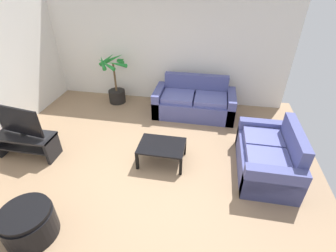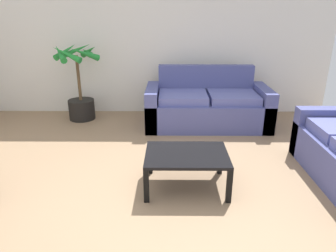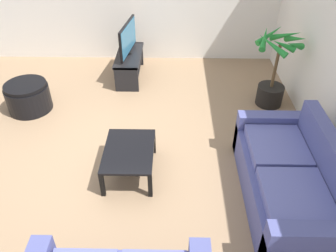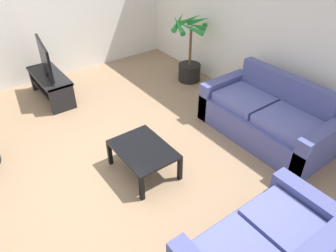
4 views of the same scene
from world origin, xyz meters
name	(u,v)px [view 1 (image 1 of 4)]	position (x,y,z in m)	size (l,w,h in m)	color
ground_plane	(135,173)	(0.00, 0.00, 0.00)	(6.60, 6.60, 0.00)	#937556
wall_back	(166,49)	(0.00, 3.00, 1.35)	(6.00, 0.06, 2.70)	silver
couch_main	(194,103)	(0.83, 2.28, 0.30)	(1.90, 0.90, 0.90)	#4C518C
couch_loveseat	(268,157)	(2.28, 0.52, 0.30)	(0.90, 1.53, 0.90)	#4C518C
tv_stand	(27,142)	(-2.14, 0.13, 0.31)	(1.10, 0.45, 0.47)	black
tv	(19,121)	(-2.13, 0.14, 0.77)	(0.94, 0.18, 0.57)	black
coffee_table	(162,147)	(0.41, 0.41, 0.33)	(0.83, 0.61, 0.38)	black
potted_palm	(116,85)	(-1.25, 2.55, 0.50)	(0.77, 0.74, 1.25)	black
ottoman	(29,223)	(-1.02, -1.38, 0.23)	(0.68, 0.68, 0.47)	black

